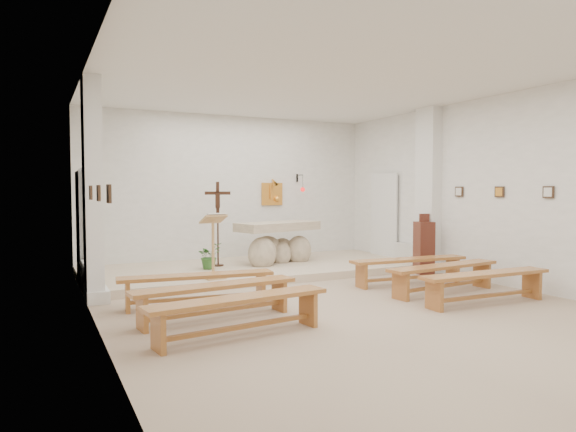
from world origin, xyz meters
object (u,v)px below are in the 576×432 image
bench_right_front (409,265)px  bench_left_third (240,307)px  donation_pedestal (424,247)px  bench_right_third (486,280)px  crucifix_stand (218,217)px  bench_left_second (216,293)px  lectern (213,246)px  bench_right_second (444,272)px  bench_left_front (197,282)px  altar (277,246)px

bench_right_front → bench_left_third: size_ratio=1.00×
donation_pedestal → bench_right_third: bearing=-99.3°
crucifix_stand → bench_right_front: bearing=-25.1°
bench_right_front → bench_left_second: same height
lectern → bench_right_front: lectern is taller
bench_right_second → bench_left_third: bearing=-173.3°
crucifix_stand → bench_left_front: (-1.27, -2.81, -0.81)m
bench_right_front → donation_pedestal: bearing=42.4°
crucifix_stand → bench_left_front: 3.19m
bench_left_second → bench_right_second: size_ratio=1.00×
bench_left_front → bench_right_second: 4.13m
bench_left_front → bench_left_third: size_ratio=1.00×
bench_left_front → bench_right_front: bearing=6.6°
altar → bench_left_second: bearing=-140.7°
crucifix_stand → altar: bearing=15.4°
lectern → bench_right_second: (3.32, -2.29, -0.37)m
lectern → crucifix_stand: size_ratio=0.67×
bench_left_third → bench_right_third: 4.03m
altar → donation_pedestal: 3.13m
lectern → bench_right_third: bearing=-52.4°
bench_right_second → bench_right_third: 0.91m
lectern → bench_right_front: size_ratio=0.51×
altar → bench_right_front: size_ratio=0.87×
bench_right_front → bench_right_second: size_ratio=1.00×
donation_pedestal → bench_right_third: (-1.08, -2.65, -0.19)m
altar → crucifix_stand: bearing=160.0°
altar → crucifix_stand: size_ratio=1.14×
altar → bench_left_third: 5.20m
lectern → bench_left_front: (-0.71, -1.39, -0.37)m
bench_right_front → bench_left_third: 4.42m
bench_left_third → altar: bearing=52.7°
bench_left_third → lectern: bearing=70.1°
bench_left_second → bench_right_second: (4.03, -0.00, 0.00)m
lectern → bench_right_second: 4.05m
crucifix_stand → bench_left_second: crucifix_stand is taller
altar → donation_pedestal: size_ratio=1.61×
bench_left_third → bench_right_third: bearing=-7.4°
bench_left_second → bench_right_second: bearing=-6.1°
bench_right_front → bench_right_second: 0.91m
bench_left_third → bench_left_second: bearing=82.6°
crucifix_stand → bench_right_second: (2.76, -3.72, -0.81)m
altar → bench_right_front: altar is taller
bench_right_front → bench_left_second: (-4.03, -0.91, 0.00)m
lectern → crucifix_stand: (0.56, 1.43, 0.43)m
donation_pedestal → altar: bearing=156.6°
altar → bench_right_second: (1.44, -3.60, -0.16)m
altar → bench_left_third: size_ratio=0.86×
donation_pedestal → bench_right_front: size_ratio=0.54×
crucifix_stand → bench_left_second: 4.01m
bench_left_front → bench_left_third: same height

